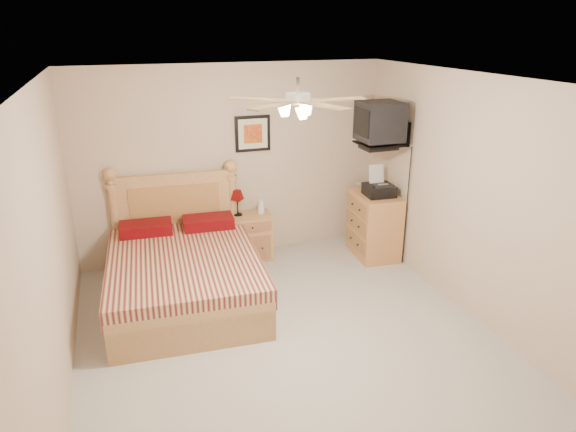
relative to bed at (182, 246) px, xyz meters
name	(u,v)px	position (x,y,z in m)	size (l,w,h in m)	color
floor	(289,341)	(0.85, -1.12, -0.67)	(4.50, 4.50, 0.00)	#A8A197
ceiling	(290,80)	(0.85, -1.12, 1.83)	(4.00, 4.50, 0.04)	white
wall_back	(233,163)	(0.85, 1.13, 0.58)	(4.00, 0.04, 2.50)	#C4AA90
wall_front	(432,373)	(0.85, -3.37, 0.58)	(4.00, 0.04, 2.50)	#C4AA90
wall_left	(49,253)	(-1.15, -1.12, 0.58)	(0.04, 4.50, 2.50)	#C4AA90
wall_right	(475,200)	(2.85, -1.12, 0.58)	(0.04, 4.50, 2.50)	#C4AA90
bed	(182,246)	(0.00, 0.00, 0.00)	(1.58, 2.07, 1.34)	#A77E4A
nightstand	(249,236)	(0.98, 0.88, -0.37)	(0.56, 0.42, 0.60)	tan
table_lamp	(237,203)	(0.84, 0.93, 0.10)	(0.19, 0.19, 0.34)	#620806
lotion_bottle	(261,205)	(1.14, 0.88, 0.05)	(0.09, 0.09, 0.24)	silver
framed_picture	(253,134)	(1.12, 1.11, 0.95)	(0.46, 0.04, 0.46)	black
dresser	(374,225)	(2.58, 0.44, -0.24)	(0.50, 0.73, 0.86)	#B37D48
fax_machine	(380,181)	(2.58, 0.38, 0.38)	(0.36, 0.38, 0.38)	black
magazine_lower	(364,188)	(2.53, 0.69, 0.20)	(0.18, 0.24, 0.02)	#AFA08B
magazine_upper	(364,186)	(2.54, 0.71, 0.22)	(0.20, 0.27, 0.02)	tan
wall_tv	(391,124)	(2.60, 0.22, 1.14)	(0.56, 0.46, 0.58)	black
ceiling_fan	(298,101)	(0.85, -1.32, 1.69)	(1.14, 1.14, 0.28)	white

